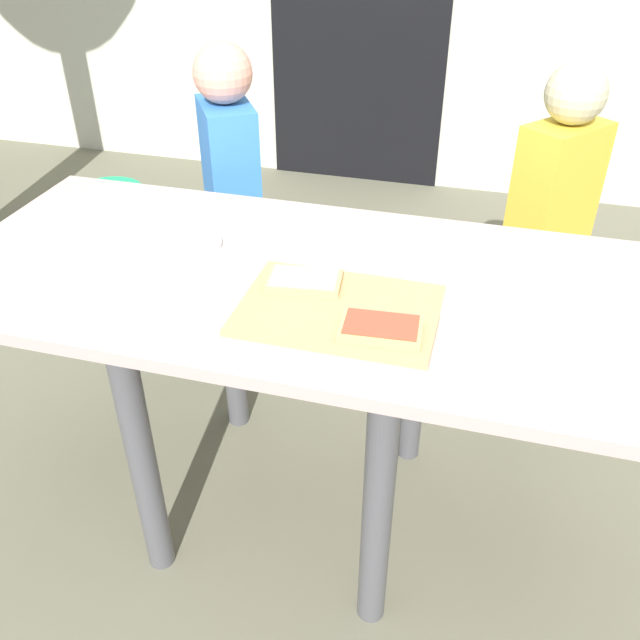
{
  "coord_description": "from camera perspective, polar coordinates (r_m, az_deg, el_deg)",
  "views": [
    {
      "loc": [
        0.41,
        -1.21,
        1.48
      ],
      "look_at": [
        0.07,
        0.0,
        0.62
      ],
      "focal_mm": 38.2,
      "sensor_mm": 36.0,
      "label": 1
    }
  ],
  "objects": [
    {
      "name": "ground_plane",
      "position": [
        1.95,
        -2.1,
        -14.91
      ],
      "size": [
        16.0,
        16.0,
        0.0
      ],
      "primitive_type": "plane",
      "color": "#62604D"
    },
    {
      "name": "child_right",
      "position": [
        2.12,
        18.68,
        7.94
      ],
      "size": [
        0.26,
        0.27,
        1.05
      ],
      "color": "#234756",
      "rests_on": "ground"
    },
    {
      "name": "dining_table",
      "position": [
        1.54,
        -2.57,
        0.36
      ],
      "size": [
        1.53,
        0.72,
        0.73
      ],
      "color": "#B39B97",
      "rests_on": "ground"
    },
    {
      "name": "pizza_slice_near_right",
      "position": [
        1.27,
        5.13,
        -0.69
      ],
      "size": [
        0.16,
        0.1,
        0.02
      ],
      "color": "tan",
      "rests_on": "cutting_board"
    },
    {
      "name": "child_left",
      "position": [
        2.14,
        -7.36,
        10.19
      ],
      "size": [
        0.25,
        0.28,
        1.07
      ],
      "color": "#20454A",
      "rests_on": "ground"
    },
    {
      "name": "cutting_board",
      "position": [
        1.35,
        1.6,
        0.88
      ],
      "size": [
        0.39,
        0.28,
        0.01
      ],
      "primitive_type": "cube",
      "color": "tan",
      "rests_on": "dining_table"
    },
    {
      "name": "plate_white_right",
      "position": [
        1.45,
        11.0,
        2.73
      ],
      "size": [
        0.21,
        0.21,
        0.01
      ],
      "primitive_type": "cylinder",
      "color": "white",
      "rests_on": "dining_table"
    },
    {
      "name": "plate_white_left",
      "position": [
        1.62,
        -11.9,
        6.2
      ],
      "size": [
        0.21,
        0.21,
        0.01
      ],
      "primitive_type": "cylinder",
      "color": "white",
      "rests_on": "dining_table"
    },
    {
      "name": "pizza_slice_far_left",
      "position": [
        1.41,
        -1.33,
        3.3
      ],
      "size": [
        0.16,
        0.11,
        0.02
      ],
      "color": "tan",
      "rests_on": "cutting_board"
    },
    {
      "name": "garden_hose_coil",
      "position": [
        3.81,
        -17.35,
        10.16
      ],
      "size": [
        0.36,
        0.36,
        0.03
      ],
      "primitive_type": "cylinder",
      "color": "#1EB66F",
      "rests_on": "ground"
    }
  ]
}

